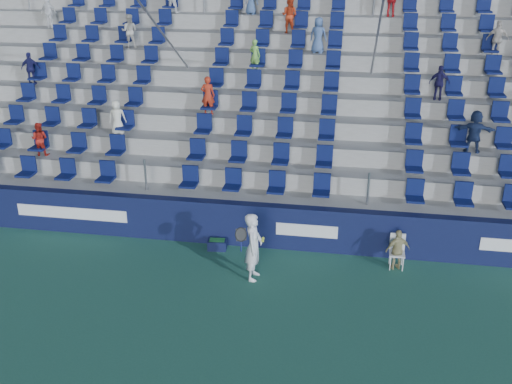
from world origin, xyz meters
TOP-DOWN VIEW (x-y plane):
  - ground at (0.00, 0.00)m, footprint 70.00×70.00m
  - sponsor_wall at (0.00, 3.15)m, footprint 24.00×0.32m
  - grandstand at (-0.00, 8.24)m, footprint 24.00×8.17m
  - tennis_player at (0.35, 1.50)m, footprint 0.69×0.66m
  - line_judge_chair at (3.78, 2.64)m, footprint 0.39×0.40m
  - line_judge at (3.78, 2.50)m, footprint 0.67×0.45m
  - ball_bin at (-0.83, 2.75)m, footprint 0.52×0.36m

SIDE VIEW (x-z plane):
  - ground at x=0.00m, z-range 0.00..0.00m
  - ball_bin at x=-0.83m, z-range 0.01..0.29m
  - line_judge_chair at x=3.78m, z-range 0.06..0.93m
  - line_judge at x=3.78m, z-range 0.00..1.06m
  - sponsor_wall at x=0.00m, z-range 0.00..1.20m
  - tennis_player at x=0.35m, z-range 0.00..1.71m
  - grandstand at x=0.00m, z-range -1.18..5.45m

